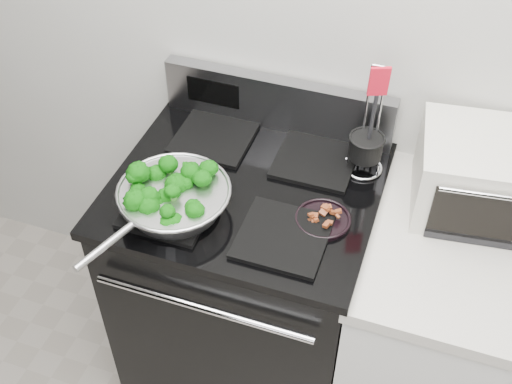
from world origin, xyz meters
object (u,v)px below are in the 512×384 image
at_px(bacon_plate, 323,217).
at_px(utensil_holder, 365,152).
at_px(skillet, 174,198).
at_px(toaster_oven, 491,177).
at_px(gas_range, 248,280).

distance_m(bacon_plate, utensil_holder, 0.27).
distance_m(skillet, toaster_oven, 0.90).
xyz_separation_m(gas_range, utensil_holder, (0.31, 0.18, 0.53)).
relative_size(gas_range, toaster_oven, 2.53).
bearing_deg(bacon_plate, skillet, -166.31).
bearing_deg(utensil_holder, toaster_oven, -24.70).
xyz_separation_m(gas_range, skillet, (-0.15, -0.17, 0.51)).
xyz_separation_m(skillet, toaster_oven, (0.83, 0.34, 0.04)).
bearing_deg(toaster_oven, utensil_holder, 170.35).
distance_m(bacon_plate, toaster_oven, 0.49).
xyz_separation_m(bacon_plate, toaster_oven, (0.42, 0.24, 0.07)).
bearing_deg(gas_range, toaster_oven, 13.61).
distance_m(gas_range, bacon_plate, 0.55).
bearing_deg(toaster_oven, bacon_plate, -157.56).
bearing_deg(skillet, bacon_plate, 32.88).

